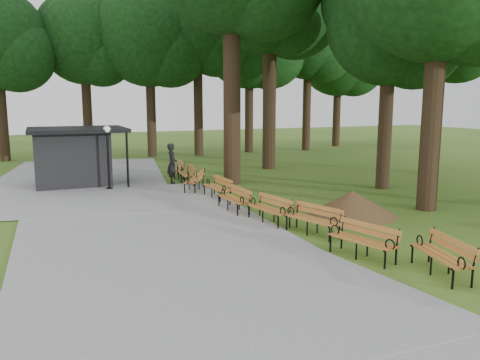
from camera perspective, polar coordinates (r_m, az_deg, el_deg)
name	(u,v)px	position (r m, az deg, el deg)	size (l,w,h in m)	color
ground	(322,248)	(12.99, 9.76, -7.98)	(100.00, 100.00, 0.00)	#3D631C
path	(147,235)	(14.16, -11.00, -6.43)	(12.00, 38.00, 0.06)	gray
person	(172,164)	(22.58, -8.09, 1.95)	(0.69, 0.46, 1.90)	black
kiosk	(72,157)	(23.29, -19.39, 2.64)	(4.22, 3.67, 2.64)	black
lamp_post	(108,143)	(21.47, -15.49, 4.22)	(0.32, 0.32, 2.79)	black
dirt_mound	(352,204)	(16.49, 13.15, -2.76)	(2.72, 2.72, 0.89)	#47301C
bench_1	(441,256)	(11.69, 22.80, -8.31)	(1.90, 0.64, 0.88)	#BD702B
bench_2	(362,241)	(12.26, 14.35, -7.04)	(1.90, 0.64, 0.88)	#BD702B
bench_3	(312,220)	(14.10, 8.62, -4.70)	(1.90, 0.64, 0.88)	#BD702B
bench_4	(269,209)	(15.28, 3.42, -3.51)	(1.90, 0.64, 0.88)	#BD702B
bench_5	(234,199)	(16.85, -0.77, -2.27)	(1.90, 0.64, 0.88)	#BD702B
bench_6	(217,188)	(19.02, -2.76, -0.93)	(1.90, 0.64, 0.88)	#BD702B
bench_7	(194,180)	(20.84, -5.49, -0.05)	(1.90, 0.64, 0.88)	#BD702B
bench_8	(186,174)	(22.77, -6.45, 0.74)	(1.90, 0.64, 0.88)	#BD702B
bench_9	(176,169)	(24.56, -7.63, 1.35)	(1.90, 0.64, 0.88)	#BD702B
lawn_tree_1	(390,23)	(22.14, 17.46, 17.40)	(5.37, 5.37, 9.83)	black
lawn_tree_5	(436,24)	(27.60, 22.33, 16.85)	(5.79, 5.79, 10.69)	black
tree_backdrop	(223,40)	(36.45, -2.06, 16.32)	(37.06, 9.48, 16.48)	black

